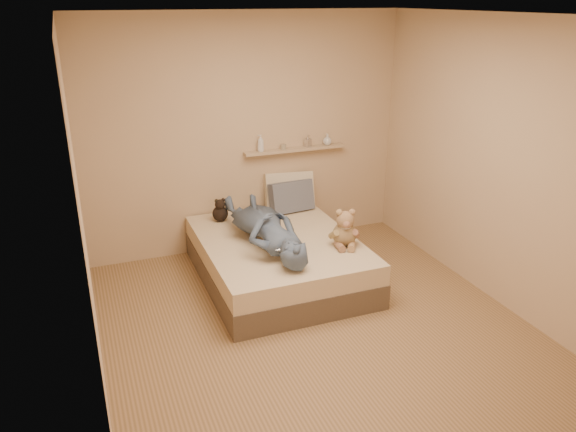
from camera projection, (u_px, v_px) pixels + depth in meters
name	position (u px, v px, depth m)	size (l,w,h in m)	color
room	(317.00, 186.00, 4.52)	(3.80, 3.80, 3.80)	#99744F
bed	(278.00, 259.00, 5.72)	(1.50, 1.90, 0.45)	brown
game_console	(285.00, 247.00, 5.09)	(0.19, 0.12, 0.06)	#A9AAAF
teddy_bear	(345.00, 231.00, 5.42)	(0.31, 0.32, 0.39)	#8E774E
dark_plush	(220.00, 211.00, 6.04)	(0.17, 0.17, 0.26)	black
pillow_cream	(289.00, 190.00, 6.43)	(0.55, 0.16, 0.40)	beige
pillow_grey	(291.00, 197.00, 6.31)	(0.50, 0.14, 0.34)	slate
person	(266.00, 227.00, 5.45)	(0.54, 1.49, 0.36)	#485871
wall_shelf	(295.00, 149.00, 6.37)	(1.20, 0.12, 0.03)	tan
shelf_bottles	(300.00, 141.00, 6.36)	(0.92, 0.14, 0.19)	white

